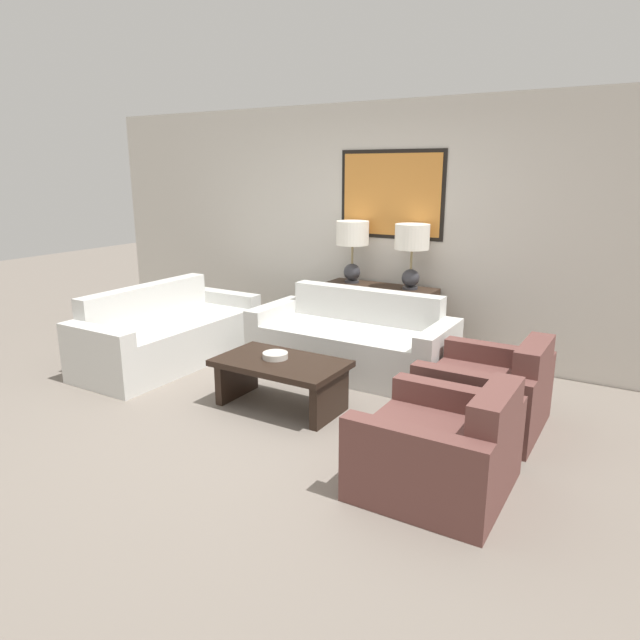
{
  "coord_description": "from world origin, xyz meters",
  "views": [
    {
      "loc": [
        2.52,
        -3.39,
        1.95
      ],
      "look_at": [
        -0.02,
        0.84,
        0.65
      ],
      "focal_mm": 32.0,
      "sensor_mm": 36.0,
      "label": 1
    }
  ],
  "objects_px": {
    "console_table": "(379,320)",
    "decorative_bowl": "(275,355)",
    "couch_by_side": "(168,335)",
    "armchair_near_camera": "(440,451)",
    "coffee_table": "(281,373)",
    "couch_by_back_wall": "(352,344)",
    "table_lamp_right": "(412,244)",
    "armchair_near_back_wall": "(488,394)",
    "table_lamp_left": "(352,240)"
  },
  "relations": [
    {
      "from": "console_table",
      "to": "decorative_bowl",
      "type": "bearing_deg",
      "value": -94.96
    },
    {
      "from": "couch_by_side",
      "to": "armchair_near_camera",
      "type": "height_order",
      "value": "couch_by_side"
    },
    {
      "from": "coffee_table",
      "to": "armchair_near_camera",
      "type": "height_order",
      "value": "armchair_near_camera"
    },
    {
      "from": "coffee_table",
      "to": "armchair_near_camera",
      "type": "xyz_separation_m",
      "value": [
        1.59,
        -0.54,
        -0.04
      ]
    },
    {
      "from": "couch_by_side",
      "to": "coffee_table",
      "type": "relative_size",
      "value": 1.84
    },
    {
      "from": "console_table",
      "to": "couch_by_back_wall",
      "type": "distance_m",
      "value": 0.63
    },
    {
      "from": "table_lamp_right",
      "to": "armchair_near_back_wall",
      "type": "height_order",
      "value": "table_lamp_right"
    },
    {
      "from": "table_lamp_left",
      "to": "coffee_table",
      "type": "xyz_separation_m",
      "value": [
        0.26,
        -1.74,
        -0.92
      ]
    },
    {
      "from": "table_lamp_left",
      "to": "coffee_table",
      "type": "height_order",
      "value": "table_lamp_left"
    },
    {
      "from": "decorative_bowl",
      "to": "armchair_near_camera",
      "type": "height_order",
      "value": "armchair_near_camera"
    },
    {
      "from": "table_lamp_right",
      "to": "decorative_bowl",
      "type": "bearing_deg",
      "value": -105.89
    },
    {
      "from": "coffee_table",
      "to": "table_lamp_left",
      "type": "bearing_deg",
      "value": 98.51
    },
    {
      "from": "armchair_near_back_wall",
      "to": "table_lamp_right",
      "type": "bearing_deg",
      "value": 134.04
    },
    {
      "from": "couch_by_side",
      "to": "armchair_near_back_wall",
      "type": "height_order",
      "value": "couch_by_side"
    },
    {
      "from": "armchair_near_camera",
      "to": "armchair_near_back_wall",
      "type": "bearing_deg",
      "value": 90.0
    },
    {
      "from": "console_table",
      "to": "table_lamp_right",
      "type": "relative_size",
      "value": 1.81
    },
    {
      "from": "console_table",
      "to": "table_lamp_left",
      "type": "xyz_separation_m",
      "value": [
        -0.34,
        0.0,
        0.84
      ]
    },
    {
      "from": "couch_by_side",
      "to": "armchair_near_camera",
      "type": "relative_size",
      "value": 2.2
    },
    {
      "from": "table_lamp_left",
      "to": "couch_by_back_wall",
      "type": "bearing_deg",
      "value": -61.22
    },
    {
      "from": "console_table",
      "to": "table_lamp_left",
      "type": "height_order",
      "value": "table_lamp_left"
    },
    {
      "from": "table_lamp_left",
      "to": "coffee_table",
      "type": "bearing_deg",
      "value": -81.49
    },
    {
      "from": "coffee_table",
      "to": "decorative_bowl",
      "type": "relative_size",
      "value": 5.04
    },
    {
      "from": "table_lamp_right",
      "to": "coffee_table",
      "type": "height_order",
      "value": "table_lamp_right"
    },
    {
      "from": "table_lamp_right",
      "to": "couch_by_side",
      "type": "relative_size",
      "value": 0.34
    },
    {
      "from": "couch_by_side",
      "to": "decorative_bowl",
      "type": "bearing_deg",
      "value": -12.61
    },
    {
      "from": "decorative_bowl",
      "to": "console_table",
      "type": "bearing_deg",
      "value": 85.04
    },
    {
      "from": "console_table",
      "to": "table_lamp_left",
      "type": "relative_size",
      "value": 1.81
    },
    {
      "from": "coffee_table",
      "to": "decorative_bowl",
      "type": "xyz_separation_m",
      "value": [
        -0.07,
        0.02,
        0.14
      ]
    },
    {
      "from": "decorative_bowl",
      "to": "couch_by_back_wall",
      "type": "bearing_deg",
      "value": 82.27
    },
    {
      "from": "console_table",
      "to": "coffee_table",
      "type": "xyz_separation_m",
      "value": [
        -0.08,
        -1.74,
        -0.08
      ]
    },
    {
      "from": "table_lamp_right",
      "to": "couch_by_side",
      "type": "height_order",
      "value": "table_lamp_right"
    },
    {
      "from": "couch_by_back_wall",
      "to": "console_table",
      "type": "bearing_deg",
      "value": 90.0
    },
    {
      "from": "decorative_bowl",
      "to": "armchair_near_back_wall",
      "type": "distance_m",
      "value": 1.74
    },
    {
      "from": "couch_by_back_wall",
      "to": "armchair_near_back_wall",
      "type": "bearing_deg",
      "value": -21.18
    },
    {
      "from": "console_table",
      "to": "couch_by_side",
      "type": "height_order",
      "value": "couch_by_side"
    },
    {
      "from": "couch_by_side",
      "to": "armchair_near_back_wall",
      "type": "xyz_separation_m",
      "value": [
        3.29,
        0.15,
        -0.02
      ]
    },
    {
      "from": "table_lamp_right",
      "to": "decorative_bowl",
      "type": "relative_size",
      "value": 3.12
    },
    {
      "from": "table_lamp_right",
      "to": "coffee_table",
      "type": "xyz_separation_m",
      "value": [
        -0.42,
        -1.74,
        -0.92
      ]
    },
    {
      "from": "couch_by_back_wall",
      "to": "armchair_near_camera",
      "type": "height_order",
      "value": "couch_by_back_wall"
    },
    {
      "from": "table_lamp_right",
      "to": "armchair_near_back_wall",
      "type": "distance_m",
      "value": 1.93
    },
    {
      "from": "table_lamp_left",
      "to": "armchair_near_back_wall",
      "type": "bearing_deg",
      "value": -33.11
    },
    {
      "from": "console_table",
      "to": "couch_by_side",
      "type": "relative_size",
      "value": 0.61
    },
    {
      "from": "couch_by_back_wall",
      "to": "decorative_bowl",
      "type": "relative_size",
      "value": 9.28
    },
    {
      "from": "couch_by_back_wall",
      "to": "table_lamp_left",
      "type": "bearing_deg",
      "value": 118.78
    },
    {
      "from": "table_lamp_right",
      "to": "armchair_near_back_wall",
      "type": "relative_size",
      "value": 0.74
    },
    {
      "from": "console_table",
      "to": "table_lamp_left",
      "type": "distance_m",
      "value": 0.91
    },
    {
      "from": "coffee_table",
      "to": "armchair_near_camera",
      "type": "bearing_deg",
      "value": -18.84
    },
    {
      "from": "armchair_near_camera",
      "to": "console_table",
      "type": "bearing_deg",
      "value": 123.37
    },
    {
      "from": "console_table",
      "to": "armchair_near_back_wall",
      "type": "bearing_deg",
      "value": -38.65
    },
    {
      "from": "console_table",
      "to": "coffee_table",
      "type": "distance_m",
      "value": 1.75
    }
  ]
}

